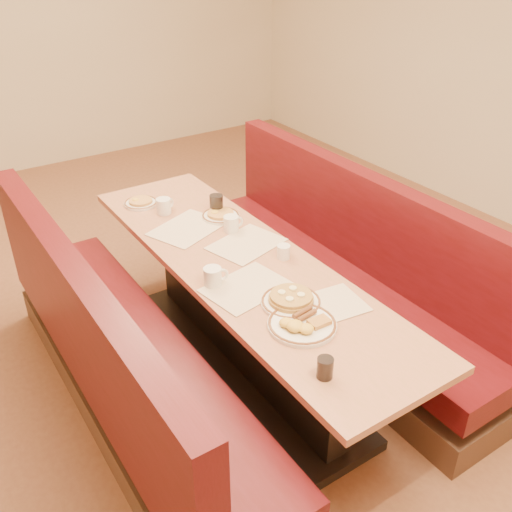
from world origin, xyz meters
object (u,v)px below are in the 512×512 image
coffee_mug_d (164,206)px  soda_tumbler_mid (216,204)px  diner_table (242,317)px  coffee_mug_b (213,276)px  coffee_mug_c (232,223)px  booth_right (339,280)px  booth_left (122,366)px  coffee_mug_a (284,251)px  eggs_plate (302,324)px  soda_tumbler_near (325,368)px  pancake_plate (291,300)px

coffee_mug_d → soda_tumbler_mid: soda_tumbler_mid is taller
diner_table → coffee_mug_b: bearing=-153.4°
coffee_mug_c → coffee_mug_d: coffee_mug_d is taller
coffee_mug_b → booth_right: bearing=19.0°
booth_left → coffee_mug_a: 1.04m
eggs_plate → coffee_mug_b: (-0.16, 0.52, 0.03)m
coffee_mug_d → soda_tumbler_near: 1.72m
booth_right → soda_tumbler_mid: 0.92m
diner_table → booth_right: booth_right is taller
coffee_mug_d → soda_tumbler_near: size_ratio=1.37×
diner_table → coffee_mug_b: 0.51m
coffee_mug_d → booth_right: bearing=-60.7°
eggs_plate → soda_tumbler_mid: (0.27, 1.23, 0.04)m
eggs_plate → coffee_mug_c: 0.99m
booth_right → coffee_mug_a: booth_right is taller
diner_table → coffee_mug_d: (-0.09, 0.76, 0.43)m
eggs_plate → coffee_mug_a: (0.30, 0.55, 0.02)m
booth_right → coffee_mug_d: size_ratio=19.60×
booth_left → soda_tumbler_mid: bearing=32.6°
coffee_mug_b → diner_table: bearing=38.5°
diner_table → soda_tumbler_mid: 0.76m
coffee_mug_b → soda_tumbler_near: bearing=-75.7°
pancake_plate → coffee_mug_a: (0.23, 0.37, 0.02)m
booth_left → eggs_plate: booth_left is taller
diner_table → booth_right: bearing=0.0°
eggs_plate → pancake_plate: bearing=68.7°
diner_table → soda_tumbler_mid: size_ratio=21.53×
coffee_mug_b → coffee_mug_d: 0.89m
booth_left → soda_tumbler_near: booth_left is taller
diner_table → coffee_mug_b: (-0.24, -0.12, 0.43)m
coffee_mug_a → coffee_mug_c: (-0.07, 0.42, 0.01)m
soda_tumbler_mid → soda_tumbler_near: bearing=-104.4°
diner_table → coffee_mug_d: 0.88m
pancake_plate → coffee_mug_d: bearing=93.3°
booth_right → coffee_mug_c: (-0.60, 0.32, 0.44)m
pancake_plate → eggs_plate: size_ratio=0.92×
diner_table → coffee_mug_a: (0.21, -0.10, 0.42)m
soda_tumbler_mid → coffee_mug_a: bearing=-88.2°
booth_left → coffee_mug_c: booth_left is taller
booth_right → coffee_mug_d: 1.20m
coffee_mug_b → soda_tumbler_mid: (0.43, 0.71, 0.01)m
booth_left → booth_right: size_ratio=1.00×
diner_table → booth_left: 0.73m
eggs_plate → coffee_mug_a: bearing=61.6°
coffee_mug_d → soda_tumbler_mid: size_ratio=1.10×
coffee_mug_d → coffee_mug_b: bearing=-117.8°
eggs_plate → diner_table: bearing=82.4°
booth_right → coffee_mug_c: bearing=151.6°
diner_table → soda_tumbler_mid: (0.19, 0.59, 0.43)m
booth_left → soda_tumbler_mid: (0.92, 0.59, 0.45)m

